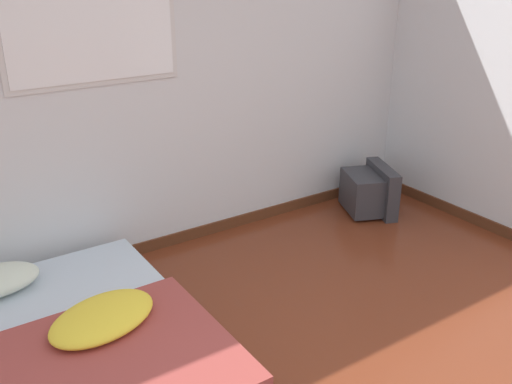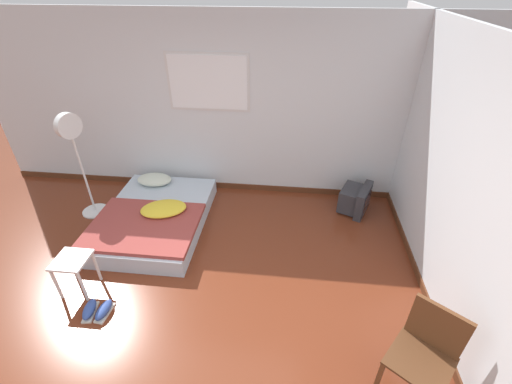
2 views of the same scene
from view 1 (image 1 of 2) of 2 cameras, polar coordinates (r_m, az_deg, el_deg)
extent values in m
cube|color=silver|center=(4.01, -12.12, 10.99)|extent=(7.31, 0.06, 2.60)
cube|color=#562D19|center=(4.39, -10.59, -5.32)|extent=(7.31, 0.02, 0.09)
cube|color=silver|center=(3.83, -16.18, 15.96)|extent=(1.14, 0.01, 0.79)
cube|color=white|center=(3.82, -16.15, 15.95)|extent=(1.07, 0.01, 0.72)
cube|color=silver|center=(3.29, -17.80, -15.31)|extent=(1.34, 1.84, 0.23)
cube|color=#993D38|center=(2.94, -16.05, -16.83)|extent=(1.36, 1.07, 0.05)
ellipsoid|color=yellow|center=(3.17, -15.09, -12.01)|extent=(0.69, 0.56, 0.11)
cube|color=#333338|center=(4.98, 10.51, -0.02)|extent=(0.40, 0.49, 0.33)
cube|color=#333338|center=(5.04, 12.46, 0.30)|extent=(0.30, 0.52, 0.41)
cube|color=#283342|center=(5.06, 13.07, 0.45)|extent=(0.17, 0.40, 0.29)
camera|label=2|loc=(2.70, 87.81, 22.43)|focal=24.00mm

